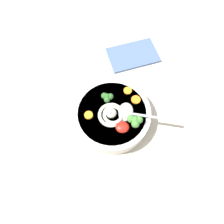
# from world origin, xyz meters

# --- Properties ---
(table_slab) EXTENTS (1.20, 1.20, 0.03)m
(table_slab) POSITION_xyz_m (0.00, 0.00, 0.01)
(table_slab) COLOR #BCB29E
(table_slab) RESTS_ON ground
(soup_bowl) EXTENTS (0.23, 0.23, 0.05)m
(soup_bowl) POSITION_xyz_m (0.01, 0.01, 0.05)
(soup_bowl) COLOR silver
(soup_bowl) RESTS_ON table_slab
(noodle_pile) EXTENTS (0.09, 0.08, 0.03)m
(noodle_pile) POSITION_xyz_m (0.01, -0.01, 0.09)
(noodle_pile) COLOR silver
(noodle_pile) RESTS_ON soup_bowl
(soup_spoon) EXTENTS (0.18, 0.08, 0.02)m
(soup_spoon) POSITION_xyz_m (0.06, -0.01, 0.09)
(soup_spoon) COLOR #B7B7BC
(soup_spoon) RESTS_ON soup_bowl
(chili_sauce_dollop) EXTENTS (0.04, 0.03, 0.02)m
(chili_sauce_dollop) POSITION_xyz_m (0.04, -0.05, 0.09)
(chili_sauce_dollop) COLOR red
(chili_sauce_dollop) RESTS_ON soup_bowl
(broccoli_floret_front) EXTENTS (0.04, 0.03, 0.03)m
(broccoli_floret_front) POSITION_xyz_m (0.00, 0.05, 0.10)
(broccoli_floret_front) COLOR #7A9E60
(broccoli_floret_front) RESTS_ON soup_bowl
(broccoli_floret_center) EXTENTS (0.04, 0.04, 0.04)m
(broccoli_floret_center) POSITION_xyz_m (0.07, -0.04, 0.10)
(broccoli_floret_center) COLOR #7A9E60
(broccoli_floret_center) RESTS_ON soup_bowl
(carrot_slice_far) EXTENTS (0.03, 0.03, 0.00)m
(carrot_slice_far) POSITION_xyz_m (0.07, 0.07, 0.08)
(carrot_slice_far) COLOR orange
(carrot_slice_far) RESTS_ON soup_bowl
(carrot_slice_extra_a) EXTENTS (0.02, 0.02, 0.01)m
(carrot_slice_extra_a) POSITION_xyz_m (-0.06, 0.00, 0.08)
(carrot_slice_extra_a) COLOR orange
(carrot_slice_extra_a) RESTS_ON soup_bowl
(carrot_slice_beside_chili) EXTENTS (0.03, 0.03, 0.00)m
(carrot_slice_beside_chili) POSITION_xyz_m (0.09, 0.04, 0.08)
(carrot_slice_beside_chili) COLOR orange
(carrot_slice_beside_chili) RESTS_ON soup_bowl
(folded_napkin) EXTENTS (0.20, 0.15, 0.01)m
(folded_napkin) POSITION_xyz_m (0.11, 0.25, 0.03)
(folded_napkin) COLOR #4C6693
(folded_napkin) RESTS_ON table_slab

